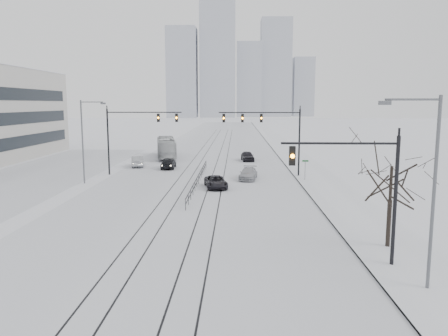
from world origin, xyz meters
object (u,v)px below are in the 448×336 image
bare_tree (391,175)px  sedan_nb_front (216,182)px  sedan_sb_inner (168,163)px  box_truck (166,148)px  traffic_mast_near (365,183)px  sedan_nb_right (248,174)px  sedan_nb_far (247,156)px  sedan_sb_outer (138,161)px

bare_tree → sedan_nb_front: (-11.20, 18.71, -3.87)m
bare_tree → sedan_sb_inner: size_ratio=1.38×
sedan_sb_inner → sedan_nb_front: (7.01, -13.44, -0.13)m
sedan_nb_front → box_truck: 26.89m
traffic_mast_near → sedan_sb_inner: 38.72m
sedan_nb_right → box_truck: box_truck is taller
bare_tree → box_truck: (-20.38, 43.96, -2.85)m
sedan_sb_inner → sedan_nb_far: bearing=-144.1°
sedan_nb_right → sedan_nb_far: 16.47m
traffic_mast_near → bare_tree: traffic_mast_near is taller
sedan_nb_right → sedan_sb_outer: bearing=154.2°
bare_tree → sedan_nb_far: bare_tree is taller
sedan_nb_far → box_truck: 13.45m
sedan_sb_inner → sedan_nb_front: 15.15m
sedan_sb_inner → sedan_nb_right: 13.27m
bare_tree → sedan_nb_front: bare_tree is taller
sedan_nb_far → sedan_sb_inner: bearing=-149.2°
sedan_nb_front → sedan_nb_right: size_ratio=0.98×
sedan_nb_front → box_truck: size_ratio=0.38×
sedan_sb_outer → sedan_nb_far: 16.66m
traffic_mast_near → sedan_nb_far: 43.93m
sedan_sb_outer → box_truck: box_truck is taller
bare_tree → sedan_nb_right: bare_tree is taller
bare_tree → sedan_nb_right: 25.50m
sedan_sb_inner → sedan_nb_front: bearing=115.8°
sedan_sb_inner → sedan_nb_right: bearing=140.4°
sedan_sb_outer → box_truck: 10.37m
sedan_nb_right → box_truck: (-12.65, 19.96, 0.98)m
traffic_mast_near → sedan_nb_far: size_ratio=1.65×
sedan_sb_outer → sedan_nb_front: sedan_sb_outer is taller
sedan_sb_outer → sedan_nb_right: bearing=135.0°
traffic_mast_near → box_truck: bearing=110.9°
traffic_mast_near → sedan_nb_right: traffic_mast_near is taller
bare_tree → sedan_nb_far: bearing=100.4°
sedan_nb_front → traffic_mast_near: bearing=-78.4°
sedan_nb_right → box_truck: bearing=130.0°
sedan_sb_outer → sedan_nb_far: size_ratio=1.05×
sedan_nb_front → sedan_nb_far: (3.78, 21.76, 0.10)m
sedan_sb_outer → traffic_mast_near: bearing=107.3°
sedan_sb_inner → sedan_nb_front: size_ratio=0.99×
box_truck → bare_tree: bearing=104.3°
sedan_sb_inner → box_truck: 12.05m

